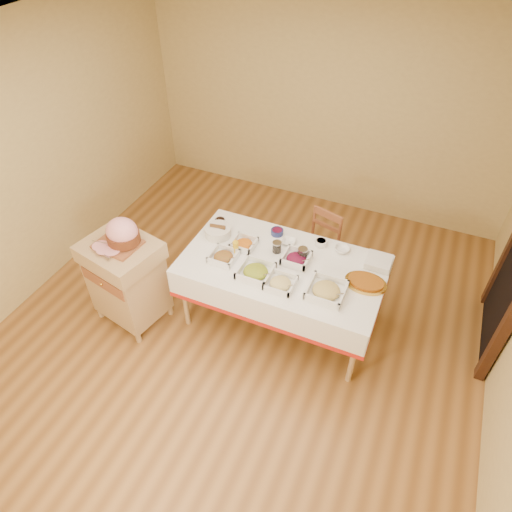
% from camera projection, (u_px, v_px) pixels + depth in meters
% --- Properties ---
extents(room_shell, '(5.00, 5.00, 5.00)m').
position_uv_depth(room_shell, '(237.00, 227.00, 3.63)').
color(room_shell, '#96622E').
rests_on(room_shell, ground).
extents(dining_table, '(1.82, 1.02, 0.76)m').
position_uv_depth(dining_table, '(282.00, 276.00, 4.22)').
color(dining_table, tan).
rests_on(dining_table, ground).
extents(butcher_cart, '(0.76, 0.67, 0.93)m').
position_uv_depth(butcher_cart, '(127.00, 278.00, 4.31)').
color(butcher_cart, tan).
rests_on(butcher_cart, ground).
extents(dining_chair, '(0.46, 0.44, 0.83)m').
position_uv_depth(dining_chair, '(318.00, 248.00, 4.78)').
color(dining_chair, '#955430').
rests_on(dining_chair, ground).
extents(ham_on_board, '(0.41, 0.39, 0.27)m').
position_uv_depth(ham_on_board, '(122.00, 234.00, 3.97)').
color(ham_on_board, '#955430').
rests_on(ham_on_board, butcher_cart).
extents(serving_dish_a, '(0.24, 0.23, 0.10)m').
position_uv_depth(serving_dish_a, '(223.00, 257.00, 4.13)').
color(serving_dish_a, white).
rests_on(serving_dish_a, dining_table).
extents(serving_dish_b, '(0.29, 0.29, 0.12)m').
position_uv_depth(serving_dish_b, '(256.00, 272.00, 3.98)').
color(serving_dish_b, white).
rests_on(serving_dish_b, dining_table).
extents(serving_dish_c, '(0.24, 0.24, 0.10)m').
position_uv_depth(serving_dish_c, '(280.00, 283.00, 3.88)').
color(serving_dish_c, white).
rests_on(serving_dish_c, dining_table).
extents(serving_dish_d, '(0.31, 0.31, 0.12)m').
position_uv_depth(serving_dish_d, '(326.00, 290.00, 3.81)').
color(serving_dish_d, white).
rests_on(serving_dish_d, dining_table).
extents(serving_dish_e, '(0.23, 0.22, 0.10)m').
position_uv_depth(serving_dish_e, '(244.00, 244.00, 4.26)').
color(serving_dish_e, white).
rests_on(serving_dish_e, dining_table).
extents(serving_dish_f, '(0.25, 0.24, 0.11)m').
position_uv_depth(serving_dish_f, '(296.00, 258.00, 4.11)').
color(serving_dish_f, white).
rests_on(serving_dish_f, dining_table).
extents(small_bowl_left, '(0.12, 0.12, 0.05)m').
position_uv_depth(small_bowl_left, '(220.00, 221.00, 4.53)').
color(small_bowl_left, white).
rests_on(small_bowl_left, dining_table).
extents(small_bowl_mid, '(0.12, 0.12, 0.05)m').
position_uv_depth(small_bowl_mid, '(277.00, 232.00, 4.41)').
color(small_bowl_mid, navy).
rests_on(small_bowl_mid, dining_table).
extents(small_bowl_right, '(0.11, 0.11, 0.06)m').
position_uv_depth(small_bowl_right, '(321.00, 242.00, 4.28)').
color(small_bowl_right, white).
rests_on(small_bowl_right, dining_table).
extents(bowl_white_imported, '(0.15, 0.15, 0.03)m').
position_uv_depth(bowl_white_imported, '(289.00, 242.00, 4.31)').
color(bowl_white_imported, white).
rests_on(bowl_white_imported, dining_table).
extents(bowl_small_imported, '(0.16, 0.16, 0.04)m').
position_uv_depth(bowl_small_imported, '(342.00, 249.00, 4.22)').
color(bowl_small_imported, white).
rests_on(bowl_small_imported, dining_table).
extents(preserve_jar_left, '(0.09, 0.09, 0.11)m').
position_uv_depth(preserve_jar_left, '(277.00, 247.00, 4.20)').
color(preserve_jar_left, silver).
rests_on(preserve_jar_left, dining_table).
extents(preserve_jar_right, '(0.09, 0.09, 0.12)m').
position_uv_depth(preserve_jar_right, '(302.00, 254.00, 4.13)').
color(preserve_jar_right, silver).
rests_on(preserve_jar_right, dining_table).
extents(mustard_bottle, '(0.05, 0.05, 0.17)m').
position_uv_depth(mustard_bottle, '(236.00, 247.00, 4.17)').
color(mustard_bottle, gold).
rests_on(mustard_bottle, dining_table).
extents(bread_basket, '(0.26, 0.26, 0.11)m').
position_uv_depth(bread_basket, '(218.00, 231.00, 4.38)').
color(bread_basket, silver).
rests_on(bread_basket, dining_table).
extents(plate_stack, '(0.22, 0.22, 0.07)m').
position_uv_depth(plate_stack, '(379.00, 262.00, 4.08)').
color(plate_stack, white).
rests_on(plate_stack, dining_table).
extents(brass_platter, '(0.36, 0.26, 0.05)m').
position_uv_depth(brass_platter, '(366.00, 283.00, 3.90)').
color(brass_platter, gold).
rests_on(brass_platter, dining_table).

